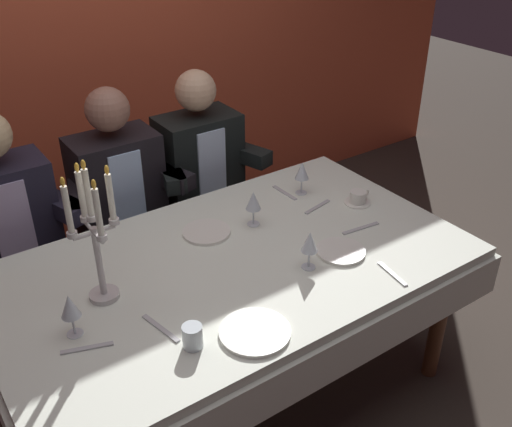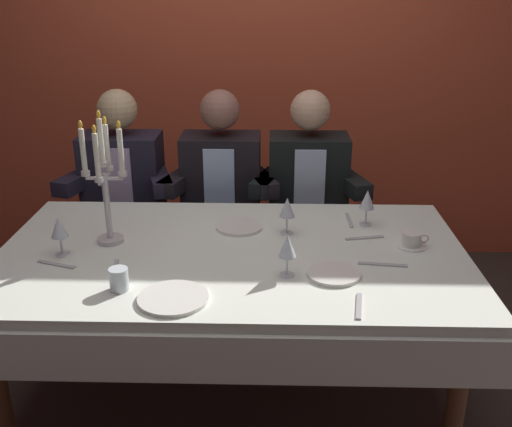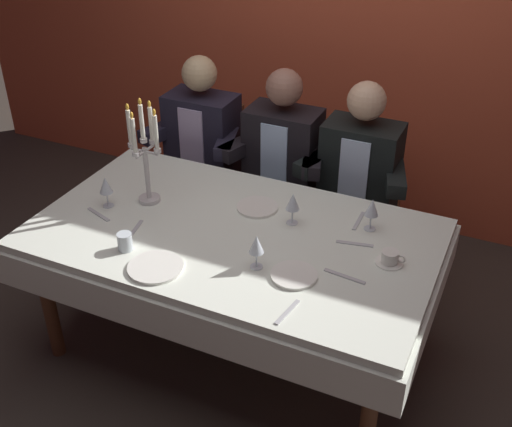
# 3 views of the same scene
# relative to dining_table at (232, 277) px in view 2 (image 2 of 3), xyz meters

# --- Properties ---
(ground_plane) EXTENTS (12.00, 12.00, 0.00)m
(ground_plane) POSITION_rel_dining_table_xyz_m (0.00, 0.00, -0.62)
(ground_plane) COLOR #3F362E
(back_wall) EXTENTS (6.00, 0.12, 2.70)m
(back_wall) POSITION_rel_dining_table_xyz_m (0.00, 1.66, 0.73)
(back_wall) COLOR #CF5233
(back_wall) RESTS_ON ground_plane
(dining_table) EXTENTS (1.94, 1.14, 0.74)m
(dining_table) POSITION_rel_dining_table_xyz_m (0.00, 0.00, 0.00)
(dining_table) COLOR white
(dining_table) RESTS_ON ground_plane
(candelabra) EXTENTS (0.19, 0.19, 0.56)m
(candelabra) POSITION_rel_dining_table_xyz_m (-0.51, 0.07, 0.38)
(candelabra) COLOR silver
(candelabra) RESTS_ON dining_table
(dinner_plate_0) EXTENTS (0.20, 0.20, 0.01)m
(dinner_plate_0) POSITION_rel_dining_table_xyz_m (0.39, -0.21, 0.13)
(dinner_plate_0) COLOR white
(dinner_plate_0) RESTS_ON dining_table
(dinner_plate_1) EXTENTS (0.21, 0.21, 0.01)m
(dinner_plate_1) POSITION_rel_dining_table_xyz_m (0.02, 0.24, 0.13)
(dinner_plate_1) COLOR white
(dinner_plate_1) RESTS_ON dining_table
(dinner_plate_2) EXTENTS (0.25, 0.25, 0.01)m
(dinner_plate_2) POSITION_rel_dining_table_xyz_m (-0.17, -0.40, 0.13)
(dinner_plate_2) COLOR white
(dinner_plate_2) RESTS_ON dining_table
(wine_glass_0) EXTENTS (0.07, 0.07, 0.16)m
(wine_glass_0) POSITION_rel_dining_table_xyz_m (-0.67, -0.06, 0.23)
(wine_glass_0) COLOR silver
(wine_glass_0) RESTS_ON dining_table
(wine_glass_1) EXTENTS (0.07, 0.07, 0.16)m
(wine_glass_1) POSITION_rel_dining_table_xyz_m (0.22, -0.21, 0.23)
(wine_glass_1) COLOR silver
(wine_glass_1) RESTS_ON dining_table
(wine_glass_2) EXTENTS (0.07, 0.07, 0.16)m
(wine_glass_2) POSITION_rel_dining_table_xyz_m (0.58, 0.29, 0.23)
(wine_glass_2) COLOR silver
(wine_glass_2) RESTS_ON dining_table
(wine_glass_3) EXTENTS (0.07, 0.07, 0.16)m
(wine_glass_3) POSITION_rel_dining_table_xyz_m (0.23, 0.18, 0.23)
(wine_glass_3) COLOR silver
(wine_glass_3) RESTS_ON dining_table
(water_tumbler_0) EXTENTS (0.07, 0.07, 0.08)m
(water_tumbler_0) POSITION_rel_dining_table_xyz_m (-0.38, -0.34, 0.16)
(water_tumbler_0) COLOR silver
(water_tumbler_0) RESTS_ON dining_table
(coffee_cup_0) EXTENTS (0.13, 0.12, 0.06)m
(coffee_cup_0) POSITION_rel_dining_table_xyz_m (0.74, 0.06, 0.15)
(coffee_cup_0) COLOR white
(coffee_cup_0) RESTS_ON dining_table
(fork_0) EXTENTS (0.17, 0.05, 0.01)m
(fork_0) POSITION_rel_dining_table_xyz_m (0.56, 0.14, 0.12)
(fork_0) COLOR #B7B7BC
(fork_0) RESTS_ON dining_table
(fork_1) EXTENTS (0.04, 0.17, 0.01)m
(fork_1) POSITION_rel_dining_table_xyz_m (0.46, -0.43, 0.12)
(fork_1) COLOR #B7B7BC
(fork_1) RESTS_ON dining_table
(fork_2) EXTENTS (0.02, 0.17, 0.01)m
(fork_2) POSITION_rel_dining_table_xyz_m (0.52, 0.33, 0.12)
(fork_2) COLOR #B7B7BC
(fork_2) RESTS_ON dining_table
(knife_3) EXTENTS (0.05, 0.19, 0.01)m
(knife_3) POSITION_rel_dining_table_xyz_m (-0.42, -0.20, 0.12)
(knife_3) COLOR #B7B7BC
(knife_3) RESTS_ON dining_table
(knife_4) EXTENTS (0.19, 0.04, 0.01)m
(knife_4) POSITION_rel_dining_table_xyz_m (0.59, -0.12, 0.12)
(knife_4) COLOR #B7B7BC
(knife_4) RESTS_ON dining_table
(spoon_5) EXTENTS (0.17, 0.07, 0.01)m
(spoon_5) POSITION_rel_dining_table_xyz_m (-0.67, -0.15, 0.12)
(spoon_5) COLOR #B7B7BC
(spoon_5) RESTS_ON dining_table
(seated_diner_0) EXTENTS (0.63, 0.48, 1.24)m
(seated_diner_0) POSITION_rel_dining_table_xyz_m (-0.65, 0.89, 0.11)
(seated_diner_0) COLOR brown
(seated_diner_0) RESTS_ON ground_plane
(seated_diner_1) EXTENTS (0.63, 0.48, 1.24)m
(seated_diner_1) POSITION_rel_dining_table_xyz_m (-0.11, 0.89, 0.11)
(seated_diner_1) COLOR brown
(seated_diner_1) RESTS_ON ground_plane
(seated_diner_2) EXTENTS (0.63, 0.48, 1.24)m
(seated_diner_2) POSITION_rel_dining_table_xyz_m (0.36, 0.89, 0.11)
(seated_diner_2) COLOR brown
(seated_diner_2) RESTS_ON ground_plane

